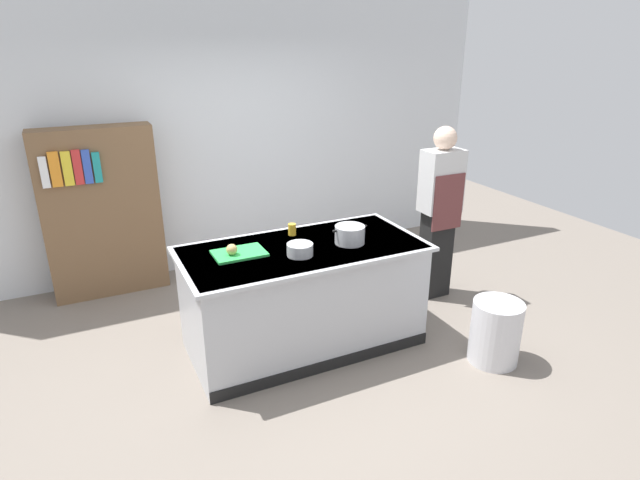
{
  "coord_description": "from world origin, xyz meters",
  "views": [
    {
      "loc": [
        -1.59,
        -3.6,
        2.49
      ],
      "look_at": [
        0.25,
        0.2,
        0.85
      ],
      "focal_mm": 29.51,
      "sensor_mm": 36.0,
      "label": 1
    }
  ],
  "objects_px": {
    "trash_bin": "(495,332)",
    "stock_pot": "(350,234)",
    "bookshelf": "(102,213)",
    "person_chef": "(439,210)",
    "mixing_bowl": "(300,250)",
    "juice_cup": "(292,229)",
    "onion": "(232,249)"
  },
  "relations": [
    {
      "from": "onion",
      "to": "bookshelf",
      "type": "xyz_separation_m",
      "value": [
        -0.8,
        1.75,
        -0.11
      ]
    },
    {
      "from": "trash_bin",
      "to": "bookshelf",
      "type": "distance_m",
      "value": 3.84
    },
    {
      "from": "stock_pot",
      "to": "onion",
      "type": "bearing_deg",
      "value": 171.98
    },
    {
      "from": "onion",
      "to": "trash_bin",
      "type": "relative_size",
      "value": 0.16
    },
    {
      "from": "mixing_bowl",
      "to": "person_chef",
      "type": "relative_size",
      "value": 0.12
    },
    {
      "from": "trash_bin",
      "to": "stock_pot",
      "type": "bearing_deg",
      "value": 137.82
    },
    {
      "from": "trash_bin",
      "to": "juice_cup",
      "type": "bearing_deg",
      "value": 136.38
    },
    {
      "from": "onion",
      "to": "stock_pot",
      "type": "xyz_separation_m",
      "value": [
        0.96,
        -0.14,
        0.01
      ]
    },
    {
      "from": "trash_bin",
      "to": "bookshelf",
      "type": "xyz_separation_m",
      "value": [
        -2.67,
        2.7,
        0.59
      ]
    },
    {
      "from": "mixing_bowl",
      "to": "juice_cup",
      "type": "distance_m",
      "value": 0.46
    },
    {
      "from": "mixing_bowl",
      "to": "person_chef",
      "type": "bearing_deg",
      "value": 14.26
    },
    {
      "from": "onion",
      "to": "stock_pot",
      "type": "distance_m",
      "value": 0.97
    },
    {
      "from": "person_chef",
      "to": "bookshelf",
      "type": "relative_size",
      "value": 1.01
    },
    {
      "from": "stock_pot",
      "to": "person_chef",
      "type": "distance_m",
      "value": 1.25
    },
    {
      "from": "onion",
      "to": "juice_cup",
      "type": "height_order",
      "value": "onion"
    },
    {
      "from": "onion",
      "to": "mixing_bowl",
      "type": "bearing_deg",
      "value": -21.93
    },
    {
      "from": "juice_cup",
      "to": "mixing_bowl",
      "type": "bearing_deg",
      "value": -105.23
    },
    {
      "from": "stock_pot",
      "to": "trash_bin",
      "type": "distance_m",
      "value": 1.42
    },
    {
      "from": "stock_pot",
      "to": "trash_bin",
      "type": "relative_size",
      "value": 0.59
    },
    {
      "from": "mixing_bowl",
      "to": "person_chef",
      "type": "distance_m",
      "value": 1.72
    },
    {
      "from": "juice_cup",
      "to": "bookshelf",
      "type": "distance_m",
      "value": 2.06
    },
    {
      "from": "mixing_bowl",
      "to": "bookshelf",
      "type": "relative_size",
      "value": 0.12
    },
    {
      "from": "mixing_bowl",
      "to": "trash_bin",
      "type": "height_order",
      "value": "mixing_bowl"
    },
    {
      "from": "person_chef",
      "to": "onion",
      "type": "bearing_deg",
      "value": 101.79
    },
    {
      "from": "stock_pot",
      "to": "bookshelf",
      "type": "height_order",
      "value": "bookshelf"
    },
    {
      "from": "juice_cup",
      "to": "person_chef",
      "type": "relative_size",
      "value": 0.06
    },
    {
      "from": "trash_bin",
      "to": "bookshelf",
      "type": "height_order",
      "value": "bookshelf"
    },
    {
      "from": "juice_cup",
      "to": "bookshelf",
      "type": "xyz_separation_m",
      "value": [
        -1.41,
        1.5,
        -0.1
      ]
    },
    {
      "from": "juice_cup",
      "to": "bookshelf",
      "type": "relative_size",
      "value": 0.06
    },
    {
      "from": "person_chef",
      "to": "bookshelf",
      "type": "distance_m",
      "value": 3.33
    },
    {
      "from": "trash_bin",
      "to": "person_chef",
      "type": "distance_m",
      "value": 1.38
    },
    {
      "from": "person_chef",
      "to": "mixing_bowl",
      "type": "bearing_deg",
      "value": 109.99
    }
  ]
}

